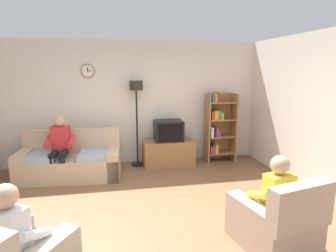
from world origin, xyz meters
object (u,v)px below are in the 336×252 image
at_px(person_in_right_armchair, 272,195).
at_px(bookshelf, 218,126).
at_px(couch, 71,161).
at_px(person_on_couch, 60,144).
at_px(person_in_left_armchair, 18,233).
at_px(tv, 168,131).
at_px(floor_lamp, 136,100).
at_px(armchair_near_bookshelf, 276,223).
at_px(tv_stand, 168,152).

bearing_deg(person_in_right_armchair, bookshelf, 81.00).
xyz_separation_m(couch, person_on_couch, (-0.16, -0.11, 0.39)).
bearing_deg(bookshelf, person_on_couch, -170.84).
relative_size(person_in_left_armchair, person_in_right_armchair, 1.00).
height_order(tv, person_in_left_armchair, person_in_left_armchair).
bearing_deg(tv, person_in_right_armchair, -77.52).
bearing_deg(floor_lamp, person_on_couch, -159.34).
bearing_deg(person_in_right_armchair, tv, 102.48).
bearing_deg(floor_lamp, tv, -10.45).
relative_size(couch, floor_lamp, 1.06).
relative_size(armchair_near_bookshelf, person_in_left_armchair, 0.92).
height_order(tv, armchair_near_bookshelf, tv).
bearing_deg(person_in_right_armchair, couch, 134.80).
bearing_deg(person_in_left_armchair, person_on_couch, 92.29).
distance_m(couch, floor_lamp, 1.82).
height_order(couch, person_in_left_armchair, person_in_left_armchair).
relative_size(tv, person_on_couch, 0.48).
height_order(floor_lamp, person_on_couch, floor_lamp).
relative_size(floor_lamp, person_on_couch, 1.49).
relative_size(armchair_near_bookshelf, person_on_couch, 0.83).
distance_m(couch, person_in_right_armchair, 3.83).
bearing_deg(bookshelf, person_in_left_armchair, -133.20).
distance_m(couch, tv_stand, 2.05).
bearing_deg(floor_lamp, person_in_right_armchair, -67.01).
relative_size(floor_lamp, person_in_right_armchair, 1.65).
xyz_separation_m(bookshelf, person_in_left_armchair, (-3.23, -3.44, -0.20)).
distance_m(floor_lamp, armchair_near_bookshelf, 3.71).
height_order(tv_stand, armchair_near_bookshelf, armchair_near_bookshelf).
relative_size(tv, bookshelf, 0.38).
bearing_deg(armchair_near_bookshelf, floor_lamp, 112.72).
height_order(tv, person_on_couch, person_on_couch).
relative_size(person_on_couch, person_in_left_armchair, 1.11).
xyz_separation_m(tv_stand, armchair_near_bookshelf, (0.69, -3.15, 0.01)).
height_order(tv_stand, tv, tv).
relative_size(floor_lamp, armchair_near_bookshelf, 1.79).
bearing_deg(couch, tv_stand, 10.09).
bearing_deg(armchair_near_bookshelf, bookshelf, 81.58).
distance_m(tv, armchair_near_bookshelf, 3.24).
bearing_deg(bookshelf, person_in_right_armchair, -99.00).
xyz_separation_m(couch, armchair_near_bookshelf, (2.71, -2.79, -0.02)).
bearing_deg(tv_stand, tv, -90.00).
relative_size(tv_stand, person_on_couch, 0.89).
xyz_separation_m(bookshelf, person_on_couch, (-3.34, -0.54, -0.11)).
bearing_deg(couch, person_on_couch, -145.33).
bearing_deg(person_in_left_armchair, tv, 58.37).
bearing_deg(tv_stand, person_on_couch, -167.84).
height_order(tv_stand, person_in_right_armchair, person_in_right_armchair).
xyz_separation_m(couch, person_in_left_armchair, (-0.04, -3.01, 0.29)).
distance_m(tv, floor_lamp, 0.96).
height_order(person_in_left_armchair, person_in_right_armchair, same).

